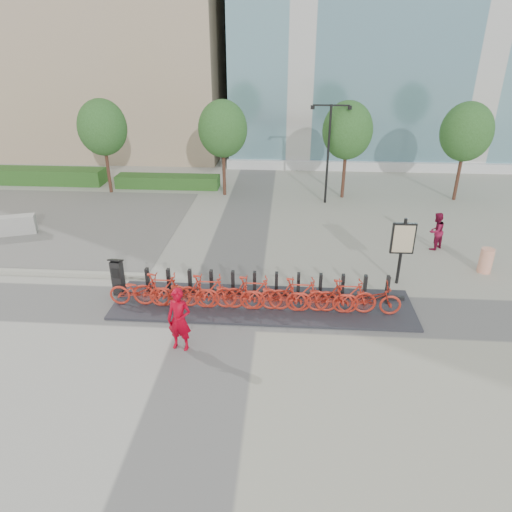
# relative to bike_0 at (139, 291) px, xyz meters

# --- Properties ---
(ground) EXTENTS (120.00, 120.00, 0.00)m
(ground) POSITION_rel_bike_0_xyz_m (2.60, 0.05, -0.59)
(ground) COLOR #9A9A83
(gravel_patch) EXTENTS (14.00, 14.00, 0.00)m
(gravel_patch) POSITION_rel_bike_0_xyz_m (-7.40, 7.05, -0.59)
(gravel_patch) COLOR #52524F
(gravel_patch) RESTS_ON ground
(hedge_a) EXTENTS (10.00, 1.40, 0.90)m
(hedge_a) POSITION_rel_bike_0_xyz_m (-11.40, 13.55, -0.14)
(hedge_a) COLOR #346B29
(hedge_a) RESTS_ON ground
(hedge_b) EXTENTS (6.00, 1.20, 0.70)m
(hedge_b) POSITION_rel_bike_0_xyz_m (-2.40, 13.25, -0.24)
(hedge_b) COLOR #346B29
(hedge_b) RESTS_ON ground
(tree_0) EXTENTS (2.60, 2.60, 5.10)m
(tree_0) POSITION_rel_bike_0_xyz_m (-5.40, 12.05, 3.00)
(tree_0) COLOR #492D22
(tree_0) RESTS_ON ground
(tree_1) EXTENTS (2.60, 2.60, 5.10)m
(tree_1) POSITION_rel_bike_0_xyz_m (1.10, 12.05, 3.00)
(tree_1) COLOR #492D22
(tree_1) RESTS_ON ground
(tree_2) EXTENTS (2.60, 2.60, 5.10)m
(tree_2) POSITION_rel_bike_0_xyz_m (7.60, 12.05, 3.00)
(tree_2) COLOR #492D22
(tree_2) RESTS_ON ground
(tree_3) EXTENTS (2.60, 2.60, 5.10)m
(tree_3) POSITION_rel_bike_0_xyz_m (13.60, 12.05, 3.00)
(tree_3) COLOR #492D22
(tree_3) RESTS_ON ground
(streetlamp) EXTENTS (2.00, 0.20, 5.00)m
(streetlamp) POSITION_rel_bike_0_xyz_m (6.60, 11.05, 2.54)
(streetlamp) COLOR black
(streetlamp) RESTS_ON ground
(dock_pad) EXTENTS (9.60, 2.40, 0.08)m
(dock_pad) POSITION_rel_bike_0_xyz_m (3.90, 0.35, -0.55)
(dock_pad) COLOR #2C2D33
(dock_pad) RESTS_ON ground
(dock_rail_posts) EXTENTS (8.02, 0.50, 0.85)m
(dock_rail_posts) POSITION_rel_bike_0_xyz_m (3.96, 0.82, -0.09)
(dock_rail_posts) COLOR black
(dock_rail_posts) RESTS_ON dock_pad
(bike_0) EXTENTS (1.95, 0.68, 1.02)m
(bike_0) POSITION_rel_bike_0_xyz_m (0.00, 0.00, 0.00)
(bike_0) COLOR red
(bike_0) RESTS_ON dock_pad
(bike_1) EXTENTS (1.89, 0.53, 1.14)m
(bike_1) POSITION_rel_bike_0_xyz_m (0.72, 0.00, 0.06)
(bike_1) COLOR red
(bike_1) RESTS_ON dock_pad
(bike_2) EXTENTS (1.95, 0.68, 1.02)m
(bike_2) POSITION_rel_bike_0_xyz_m (1.44, 0.00, 0.00)
(bike_2) COLOR red
(bike_2) RESTS_ON dock_pad
(bike_3) EXTENTS (1.89, 0.53, 1.14)m
(bike_3) POSITION_rel_bike_0_xyz_m (2.16, 0.00, 0.06)
(bike_3) COLOR red
(bike_3) RESTS_ON dock_pad
(bike_4) EXTENTS (1.95, 0.68, 1.02)m
(bike_4) POSITION_rel_bike_0_xyz_m (2.88, 0.00, 0.00)
(bike_4) COLOR red
(bike_4) RESTS_ON dock_pad
(bike_5) EXTENTS (1.89, 0.53, 1.14)m
(bike_5) POSITION_rel_bike_0_xyz_m (3.60, 0.00, 0.06)
(bike_5) COLOR red
(bike_5) RESTS_ON dock_pad
(bike_6) EXTENTS (1.95, 0.68, 1.02)m
(bike_6) POSITION_rel_bike_0_xyz_m (4.32, 0.00, 0.00)
(bike_6) COLOR red
(bike_6) RESTS_ON dock_pad
(bike_7) EXTENTS (1.89, 0.53, 1.14)m
(bike_7) POSITION_rel_bike_0_xyz_m (5.04, 0.00, 0.06)
(bike_7) COLOR red
(bike_7) RESTS_ON dock_pad
(bike_8) EXTENTS (1.95, 0.68, 1.02)m
(bike_8) POSITION_rel_bike_0_xyz_m (5.76, 0.00, 0.00)
(bike_8) COLOR red
(bike_8) RESTS_ON dock_pad
(bike_9) EXTENTS (1.89, 0.53, 1.14)m
(bike_9) POSITION_rel_bike_0_xyz_m (6.48, 0.00, 0.06)
(bike_9) COLOR red
(bike_9) RESTS_ON dock_pad
(bike_10) EXTENTS (1.95, 0.68, 1.02)m
(bike_10) POSITION_rel_bike_0_xyz_m (7.20, 0.00, 0.00)
(bike_10) COLOR red
(bike_10) RESTS_ON dock_pad
(kiosk) EXTENTS (0.45, 0.39, 1.34)m
(kiosk) POSITION_rel_bike_0_xyz_m (-0.90, 0.62, 0.13)
(kiosk) COLOR black
(kiosk) RESTS_ON dock_pad
(worker_red) EXTENTS (0.74, 0.55, 1.85)m
(worker_red) POSITION_rel_bike_0_xyz_m (1.77, -2.05, 0.33)
(worker_red) COLOR #A90015
(worker_red) RESTS_ON ground
(pedestrian) EXTENTS (0.96, 0.94, 1.56)m
(pedestrian) POSITION_rel_bike_0_xyz_m (10.66, 5.33, 0.19)
(pedestrian) COLOR maroon
(pedestrian) RESTS_ON ground
(construction_barrel) EXTENTS (0.54, 0.54, 0.93)m
(construction_barrel) POSITION_rel_bike_0_xyz_m (11.94, 3.32, -0.13)
(construction_barrel) COLOR #FF591B
(construction_barrel) RESTS_ON ground
(jersey_barrier) EXTENTS (2.20, 1.28, 0.82)m
(jersey_barrier) POSITION_rel_bike_0_xyz_m (-7.56, 5.59, -0.18)
(jersey_barrier) COLOR #AAAA9C
(jersey_barrier) RESTS_ON ground
(map_sign) EXTENTS (0.80, 0.14, 2.43)m
(map_sign) POSITION_rel_bike_0_xyz_m (8.55, 2.21, 1.02)
(map_sign) COLOR black
(map_sign) RESTS_ON ground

